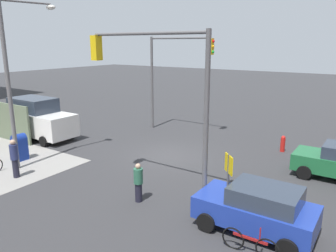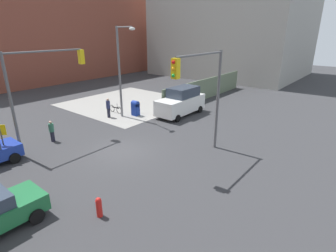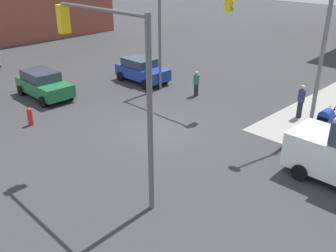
{
  "view_description": "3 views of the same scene",
  "coord_description": "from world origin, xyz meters",
  "px_view_note": "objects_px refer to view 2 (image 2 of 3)",
  "views": [
    {
      "loc": [
        -9.51,
        14.33,
        6.01
      ],
      "look_at": [
        1.27,
        -1.74,
        1.15
      ],
      "focal_mm": 35.0,
      "sensor_mm": 36.0,
      "label": 1
    },
    {
      "loc": [
        -10.43,
        -12.4,
        7.58
      ],
      "look_at": [
        2.51,
        -1.95,
        1.54
      ],
      "focal_mm": 28.0,
      "sensor_mm": 36.0,
      "label": 2
    },
    {
      "loc": [
        12.42,
        -11.58,
        7.86
      ],
      "look_at": [
        2.48,
        -1.71,
        1.54
      ],
      "focal_mm": 40.0,
      "sensor_mm": 36.0,
      "label": 3
    }
  ],
  "objects_px": {
    "fire_hydrant": "(99,207)",
    "bicycle_leaning_on_fence": "(116,109)",
    "van_white_delivery": "(181,102)",
    "traffic_signal_se_corner": "(204,86)",
    "smokestack": "(122,23)",
    "pedestrian_waiting": "(108,107)",
    "street_lamp_corner": "(121,66)",
    "traffic_signal_nw_corner": "(42,80)",
    "mailbox_blue": "(135,108)",
    "pedestrian_crossing": "(52,131)"
  },
  "relations": [
    {
      "from": "fire_hydrant",
      "to": "bicycle_leaning_on_fence",
      "type": "distance_m",
      "value": 15.56
    },
    {
      "from": "van_white_delivery",
      "to": "traffic_signal_se_corner",
      "type": "bearing_deg",
      "value": -135.89
    },
    {
      "from": "smokestack",
      "to": "pedestrian_waiting",
      "type": "distance_m",
      "value": 34.0
    },
    {
      "from": "street_lamp_corner",
      "to": "pedestrian_waiting",
      "type": "xyz_separation_m",
      "value": [
        -0.93,
        1.06,
        -3.75
      ]
    },
    {
      "from": "smokestack",
      "to": "traffic_signal_se_corner",
      "type": "bearing_deg",
      "value": -125.6
    },
    {
      "from": "traffic_signal_nw_corner",
      "to": "street_lamp_corner",
      "type": "distance_m",
      "value": 7.59
    },
    {
      "from": "traffic_signal_nw_corner",
      "to": "mailbox_blue",
      "type": "relative_size",
      "value": 4.55
    },
    {
      "from": "traffic_signal_se_corner",
      "to": "smokestack",
      "type": "bearing_deg",
      "value": 54.4
    },
    {
      "from": "bicycle_leaning_on_fence",
      "to": "pedestrian_waiting",
      "type": "bearing_deg",
      "value": -153.54
    },
    {
      "from": "traffic_signal_nw_corner",
      "to": "bicycle_leaning_on_fence",
      "type": "bearing_deg",
      "value": 18.61
    },
    {
      "from": "traffic_signal_nw_corner",
      "to": "traffic_signal_se_corner",
      "type": "relative_size",
      "value": 1.0
    },
    {
      "from": "smokestack",
      "to": "mailbox_blue",
      "type": "height_order",
      "value": "smokestack"
    },
    {
      "from": "pedestrian_crossing",
      "to": "van_white_delivery",
      "type": "bearing_deg",
      "value": 25.13
    },
    {
      "from": "traffic_signal_nw_corner",
      "to": "van_white_delivery",
      "type": "height_order",
      "value": "traffic_signal_nw_corner"
    },
    {
      "from": "traffic_signal_nw_corner",
      "to": "street_lamp_corner",
      "type": "bearing_deg",
      "value": 7.1
    },
    {
      "from": "street_lamp_corner",
      "to": "van_white_delivery",
      "type": "relative_size",
      "value": 1.48
    },
    {
      "from": "pedestrian_waiting",
      "to": "fire_hydrant",
      "type": "bearing_deg",
      "value": -8.91
    },
    {
      "from": "van_white_delivery",
      "to": "traffic_signal_nw_corner",
      "type": "bearing_deg",
      "value": 166.85
    },
    {
      "from": "traffic_signal_se_corner",
      "to": "mailbox_blue",
      "type": "bearing_deg",
      "value": 69.5
    },
    {
      "from": "street_lamp_corner",
      "to": "pedestrian_crossing",
      "type": "relative_size",
      "value": 5.09
    },
    {
      "from": "smokestack",
      "to": "pedestrian_crossing",
      "type": "distance_m",
      "value": 39.33
    },
    {
      "from": "fire_hydrant",
      "to": "bicycle_leaning_on_fence",
      "type": "height_order",
      "value": "bicycle_leaning_on_fence"
    },
    {
      "from": "van_white_delivery",
      "to": "pedestrian_crossing",
      "type": "distance_m",
      "value": 11.66
    },
    {
      "from": "traffic_signal_se_corner",
      "to": "pedestrian_waiting",
      "type": "distance_m",
      "value": 11.69
    },
    {
      "from": "fire_hydrant",
      "to": "pedestrian_crossing",
      "type": "xyz_separation_m",
      "value": [
        3.0,
        9.4,
        0.32
      ]
    },
    {
      "from": "traffic_signal_se_corner",
      "to": "street_lamp_corner",
      "type": "distance_m",
      "value": 10.24
    },
    {
      "from": "fire_hydrant",
      "to": "bicycle_leaning_on_fence",
      "type": "relative_size",
      "value": 0.54
    },
    {
      "from": "smokestack",
      "to": "street_lamp_corner",
      "type": "xyz_separation_m",
      "value": [
        -22.22,
        -24.56,
        -4.48
      ]
    },
    {
      "from": "street_lamp_corner",
      "to": "mailbox_blue",
      "type": "xyz_separation_m",
      "value": [
        1.07,
        -0.44,
        -3.94
      ]
    },
    {
      "from": "traffic_signal_nw_corner",
      "to": "van_white_delivery",
      "type": "bearing_deg",
      "value": -13.15
    },
    {
      "from": "traffic_signal_nw_corner",
      "to": "van_white_delivery",
      "type": "xyz_separation_m",
      "value": [
        11.55,
        -2.7,
        -3.35
      ]
    },
    {
      "from": "traffic_signal_se_corner",
      "to": "van_white_delivery",
      "type": "xyz_separation_m",
      "value": [
        6.5,
        6.3,
        -3.32
      ]
    },
    {
      "from": "traffic_signal_se_corner",
      "to": "bicycle_leaning_on_fence",
      "type": "relative_size",
      "value": 3.71
    },
    {
      "from": "traffic_signal_nw_corner",
      "to": "bicycle_leaning_on_fence",
      "type": "xyz_separation_m",
      "value": [
        8.01,
        2.7,
        -4.29
      ]
    },
    {
      "from": "traffic_signal_nw_corner",
      "to": "fire_hydrant",
      "type": "distance_m",
      "value": 9.98
    },
    {
      "from": "fire_hydrant",
      "to": "street_lamp_corner",
      "type": "bearing_deg",
      "value": 43.58
    },
    {
      "from": "fire_hydrant",
      "to": "pedestrian_waiting",
      "type": "height_order",
      "value": "pedestrian_waiting"
    },
    {
      "from": "smokestack",
      "to": "fire_hydrant",
      "type": "distance_m",
      "value": 47.87
    },
    {
      "from": "traffic_signal_nw_corner",
      "to": "pedestrian_waiting",
      "type": "distance_m",
      "value": 7.82
    },
    {
      "from": "pedestrian_waiting",
      "to": "bicycle_leaning_on_fence",
      "type": "bearing_deg",
      "value": 148.24
    },
    {
      "from": "traffic_signal_se_corner",
      "to": "pedestrian_crossing",
      "type": "relative_size",
      "value": 4.14
    },
    {
      "from": "mailbox_blue",
      "to": "van_white_delivery",
      "type": "distance_m",
      "value": 4.38
    },
    {
      "from": "van_white_delivery",
      "to": "pedestrian_crossing",
      "type": "height_order",
      "value": "van_white_delivery"
    },
    {
      "from": "smokestack",
      "to": "mailbox_blue",
      "type": "distance_m",
      "value": 33.81
    },
    {
      "from": "traffic_signal_nw_corner",
      "to": "street_lamp_corner",
      "type": "xyz_separation_m",
      "value": [
        7.53,
        0.94,
        0.07
      ]
    },
    {
      "from": "traffic_signal_nw_corner",
      "to": "bicycle_leaning_on_fence",
      "type": "height_order",
      "value": "traffic_signal_nw_corner"
    },
    {
      "from": "pedestrian_waiting",
      "to": "traffic_signal_nw_corner",
      "type": "bearing_deg",
      "value": -41.38
    },
    {
      "from": "smokestack",
      "to": "traffic_signal_nw_corner",
      "type": "height_order",
      "value": "smokestack"
    },
    {
      "from": "street_lamp_corner",
      "to": "van_white_delivery",
      "type": "height_order",
      "value": "street_lamp_corner"
    },
    {
      "from": "traffic_signal_se_corner",
      "to": "van_white_delivery",
      "type": "relative_size",
      "value": 1.2
    }
  ]
}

